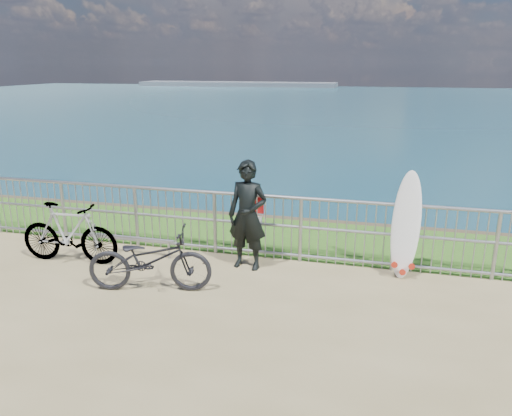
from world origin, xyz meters
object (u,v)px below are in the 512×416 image
(bicycle_far, at_px, (69,233))
(bicycle_near, at_px, (150,260))
(surfer, at_px, (248,215))
(surfboard, at_px, (406,229))

(bicycle_far, bearing_deg, bicycle_near, -113.01)
(surfer, height_order, bicycle_near, surfer)
(surfer, relative_size, surfboard, 1.06)
(surfer, relative_size, bicycle_far, 1.03)
(surfboard, distance_m, bicycle_near, 3.90)
(surfboard, distance_m, bicycle_far, 5.44)
(surfer, xyz_separation_m, bicycle_near, (-1.15, -1.18, -0.41))
(surfer, height_order, bicycle_far, surfer)
(surfboard, xyz_separation_m, bicycle_near, (-3.59, -1.48, -0.30))
(bicycle_near, height_order, bicycle_far, bicycle_far)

